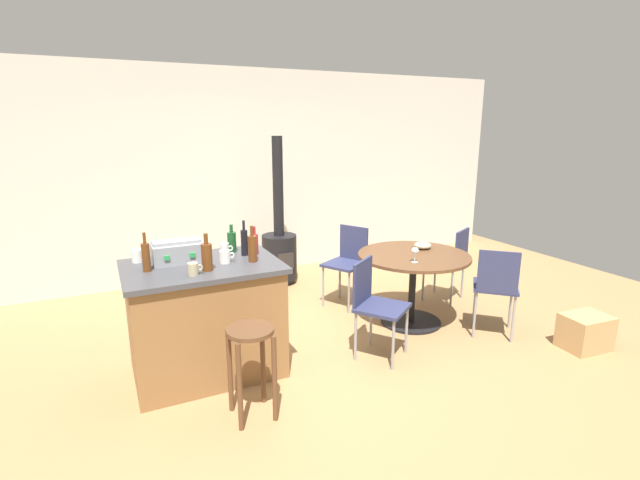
# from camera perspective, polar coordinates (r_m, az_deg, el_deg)

# --- Properties ---
(ground_plane) EXTENTS (8.80, 8.80, 0.00)m
(ground_plane) POSITION_cam_1_polar(r_m,az_deg,el_deg) (4.38, 2.27, -13.03)
(ground_plane) COLOR #A37A4C
(back_wall) EXTENTS (8.00, 0.10, 2.70)m
(back_wall) POSITION_cam_1_polar(r_m,az_deg,el_deg) (6.34, -8.74, 8.02)
(back_wall) COLOR beige
(back_wall) RESTS_ON ground_plane
(kitchen_island) EXTENTS (1.20, 0.85, 0.92)m
(kitchen_island) POSITION_cam_1_polar(r_m,az_deg,el_deg) (3.92, -13.90, -9.33)
(kitchen_island) COLOR olive
(kitchen_island) RESTS_ON ground_plane
(wooden_stool) EXTENTS (0.32, 0.32, 0.66)m
(wooden_stool) POSITION_cam_1_polar(r_m,az_deg,el_deg) (3.28, -8.46, -13.57)
(wooden_stool) COLOR brown
(wooden_stool) RESTS_ON ground_plane
(dining_table) EXTENTS (1.11, 1.11, 0.73)m
(dining_table) POSITION_cam_1_polar(r_m,az_deg,el_deg) (4.77, 11.36, -3.67)
(dining_table) COLOR black
(dining_table) RESTS_ON ground_plane
(folding_chair_near) EXTENTS (0.57, 0.57, 0.88)m
(folding_chair_near) POSITION_cam_1_polar(r_m,az_deg,el_deg) (4.70, 20.80, -5.10)
(folding_chair_near) COLOR navy
(folding_chair_near) RESTS_ON ground_plane
(folding_chair_far) EXTENTS (0.54, 0.54, 0.85)m
(folding_chair_far) POSITION_cam_1_polar(r_m,az_deg,el_deg) (5.50, 15.72, -2.22)
(folding_chair_far) COLOR navy
(folding_chair_far) RESTS_ON ground_plane
(folding_chair_left) EXTENTS (0.54, 0.54, 0.88)m
(folding_chair_left) POSITION_cam_1_polar(r_m,az_deg,el_deg) (5.21, 3.44, -2.33)
(folding_chair_left) COLOR navy
(folding_chair_left) RESTS_ON ground_plane
(folding_chair_right) EXTENTS (0.56, 0.56, 0.86)m
(folding_chair_right) POSITION_cam_1_polar(r_m,az_deg,el_deg) (4.07, 6.74, -7.44)
(folding_chair_right) COLOR navy
(folding_chair_right) RESTS_ON ground_plane
(wood_stove) EXTENTS (0.44, 0.45, 1.86)m
(wood_stove) POSITION_cam_1_polar(r_m,az_deg,el_deg) (5.94, -5.01, -1.00)
(wood_stove) COLOR black
(wood_stove) RESTS_ON ground_plane
(toolbox) EXTENTS (0.38, 0.25, 0.18)m
(toolbox) POSITION_cam_1_polar(r_m,az_deg,el_deg) (3.85, -17.13, -1.39)
(toolbox) COLOR gray
(toolbox) RESTS_ON kitchen_island
(bottle_0) EXTENTS (0.07, 0.07, 0.29)m
(bottle_0) POSITION_cam_1_polar(r_m,az_deg,el_deg) (3.72, -8.30, -0.97)
(bottle_0) COLOR #603314
(bottle_0) RESTS_ON kitchen_island
(bottle_1) EXTENTS (0.06, 0.06, 0.30)m
(bottle_1) POSITION_cam_1_polar(r_m,az_deg,el_deg) (3.92, -9.27, -0.23)
(bottle_1) COLOR black
(bottle_1) RESTS_ON kitchen_island
(bottle_2) EXTENTS (0.06, 0.06, 0.24)m
(bottle_2) POSITION_cam_1_polar(r_m,az_deg,el_deg) (3.95, -8.02, -0.42)
(bottle_2) COLOR maroon
(bottle_2) RESTS_ON kitchen_island
(bottle_3) EXTENTS (0.08, 0.08, 0.29)m
(bottle_3) POSITION_cam_1_polar(r_m,az_deg,el_deg) (3.56, -13.72, -1.96)
(bottle_3) COLOR #603314
(bottle_3) RESTS_ON kitchen_island
(bottle_4) EXTENTS (0.08, 0.08, 0.24)m
(bottle_4) POSITION_cam_1_polar(r_m,az_deg,el_deg) (4.05, -10.78, -0.16)
(bottle_4) COLOR #194C23
(bottle_4) RESTS_ON kitchen_island
(bottle_5) EXTENTS (0.06, 0.06, 0.30)m
(bottle_5) POSITION_cam_1_polar(r_m,az_deg,el_deg) (3.67, -20.57, -1.90)
(bottle_5) COLOR #603314
(bottle_5) RESTS_ON kitchen_island
(cup_0) EXTENTS (0.12, 0.08, 0.10)m
(cup_0) POSITION_cam_1_polar(r_m,az_deg,el_deg) (3.96, -21.51, -1.81)
(cup_0) COLOR white
(cup_0) RESTS_ON kitchen_island
(cup_1) EXTENTS (0.12, 0.09, 0.10)m
(cup_1) POSITION_cam_1_polar(r_m,az_deg,el_deg) (3.74, -11.57, -2.02)
(cup_1) COLOR white
(cup_1) RESTS_ON kitchen_island
(cup_2) EXTENTS (0.12, 0.08, 0.11)m
(cup_2) POSITION_cam_1_polar(r_m,az_deg,el_deg) (4.11, -8.98, -0.42)
(cup_2) COLOR #4C7099
(cup_2) RESTS_ON kitchen_island
(cup_3) EXTENTS (0.11, 0.08, 0.09)m
(cup_3) POSITION_cam_1_polar(r_m,az_deg,el_deg) (3.49, -15.29, -3.46)
(cup_3) COLOR tan
(cup_3) RESTS_ON kitchen_island
(cup_4) EXTENTS (0.11, 0.07, 0.11)m
(cup_4) POSITION_cam_1_polar(r_m,az_deg,el_deg) (3.94, -11.59, -1.15)
(cup_4) COLOR white
(cup_4) RESTS_ON kitchen_island
(wine_glass) EXTENTS (0.07, 0.07, 0.14)m
(wine_glass) POSITION_cam_1_polar(r_m,az_deg,el_deg) (4.43, 11.60, -1.36)
(wine_glass) COLOR silver
(wine_glass) RESTS_ON dining_table
(serving_bowl) EXTENTS (0.18, 0.18, 0.07)m
(serving_bowl) POSITION_cam_1_polar(r_m,az_deg,el_deg) (4.95, 12.50, -0.65)
(serving_bowl) COLOR tan
(serving_bowl) RESTS_ON dining_table
(cardboard_box) EXTENTS (0.43, 0.34, 0.32)m
(cardboard_box) POSITION_cam_1_polar(r_m,az_deg,el_deg) (4.93, 29.77, -9.77)
(cardboard_box) COLOR tan
(cardboard_box) RESTS_ON ground_plane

